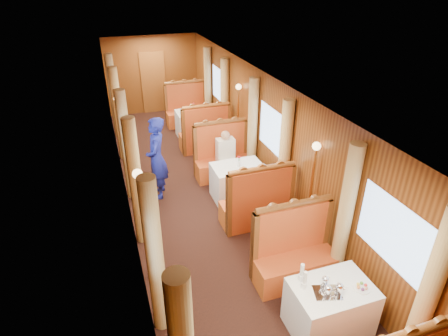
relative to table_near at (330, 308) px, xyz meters
name	(u,v)px	position (x,y,z in m)	size (l,w,h in m)	color
floor	(204,203)	(-0.75, 3.50, -0.38)	(3.00, 12.00, 0.01)	black
ceiling	(200,86)	(-0.75, 3.50, 2.12)	(3.00, 12.00, 0.01)	silver
wall_far	(153,75)	(-0.75, 9.50, 0.88)	(3.00, 2.50, 0.01)	brown
wall_left	(124,161)	(-2.25, 3.50, 0.88)	(12.00, 2.50, 0.01)	brown
wall_right	(273,139)	(0.75, 3.50, 0.88)	(12.00, 2.50, 0.01)	brown
doorway_far	(154,83)	(-0.75, 9.47, 0.62)	(0.80, 0.04, 2.00)	brown
table_near	(330,308)	(0.00, 0.00, 0.00)	(1.05, 0.72, 0.75)	white
banquette_near_aft	(294,256)	(0.00, 1.01, 0.05)	(1.30, 0.55, 1.34)	#AC2613
table_mid	(238,182)	(0.00, 3.50, 0.00)	(1.05, 0.72, 0.75)	white
banquette_mid_fwd	(257,205)	(0.00, 2.49, 0.05)	(1.30, 0.55, 1.34)	#AC2613
banquette_mid_aft	(223,159)	(0.00, 4.51, 0.05)	(1.30, 0.55, 1.34)	#AC2613
table_far	(195,124)	(0.00, 7.00, 0.00)	(1.05, 0.72, 0.75)	white
banquette_far_fwd	(205,135)	(0.00, 5.99, 0.05)	(1.30, 0.55, 1.34)	#AC2613
banquette_far_aft	(187,111)	(0.00, 8.01, 0.05)	(1.30, 0.55, 1.34)	#AC2613
tea_tray	(327,293)	(-0.13, -0.06, 0.38)	(0.34, 0.26, 0.01)	silver
teapot_left	(327,292)	(-0.16, -0.09, 0.44)	(0.15, 0.12, 0.13)	silver
teapot_right	(339,290)	(-0.01, -0.12, 0.44)	(0.17, 0.12, 0.14)	silver
teapot_back	(325,283)	(-0.10, 0.06, 0.44)	(0.15, 0.11, 0.12)	silver
fruit_plate	(362,287)	(0.33, -0.13, 0.39)	(0.22, 0.22, 0.05)	white
cup_inboard	(304,281)	(-0.37, 0.12, 0.48)	(0.08, 0.08, 0.26)	white
cup_outboard	(302,274)	(-0.33, 0.25, 0.48)	(0.08, 0.08, 0.26)	white
rose_vase_mid	(239,159)	(0.01, 3.47, 0.55)	(0.06, 0.06, 0.36)	silver
rose_vase_far	(193,105)	(-0.03, 7.02, 0.55)	(0.06, 0.06, 0.36)	silver
window_left_near	(155,290)	(-2.24, 0.00, 1.07)	(1.20, 0.90, 0.01)	#89ADDB
curtain_left_near_b	(155,259)	(-2.13, 0.78, 0.80)	(0.22, 0.22, 2.35)	tan
window_right_near	(392,232)	(0.74, 0.00, 1.07)	(1.20, 0.90, 0.01)	#89ADDB
curtain_right_near_a	(428,296)	(0.63, -0.78, 0.80)	(0.22, 0.22, 2.35)	tan
curtain_right_near_b	(345,217)	(0.63, 0.78, 0.80)	(0.22, 0.22, 2.35)	tan
window_left_mid	(123,151)	(-2.24, 3.50, 1.07)	(1.20, 0.90, 0.01)	#89ADDB
curtain_left_mid_a	(136,184)	(-2.13, 2.72, 0.80)	(0.22, 0.22, 2.35)	tan
curtain_left_mid_b	(126,146)	(-2.13, 4.28, 0.80)	(0.22, 0.22, 2.35)	tan
window_right_mid	(272,130)	(0.74, 3.50, 1.07)	(1.20, 0.90, 0.01)	#89ADDB
curtain_right_mid_a	(284,160)	(0.63, 2.72, 0.80)	(0.22, 0.22, 2.35)	tan
curtain_right_mid_b	(252,130)	(0.63, 4.28, 0.80)	(0.22, 0.22, 2.35)	tan
window_left_far	(110,95)	(-2.24, 7.00, 1.07)	(1.20, 0.90, 0.01)	#89ADDB
curtain_left_far_a	(118,115)	(-2.13, 6.22, 0.80)	(0.22, 0.22, 2.35)	tan
curtain_left_far_b	(114,96)	(-2.13, 7.78, 0.80)	(0.22, 0.22, 2.35)	tan
window_right_far	(219,85)	(0.74, 7.00, 1.07)	(1.20, 0.90, 0.01)	#89ADDB
curtain_right_far_a	(225,103)	(0.63, 6.22, 0.80)	(0.22, 0.22, 2.35)	tan
curtain_right_far_b	(208,87)	(0.63, 7.78, 0.80)	(0.22, 0.22, 2.35)	tan
sconce_left_fore	(141,204)	(-2.15, 1.75, 1.01)	(0.14, 0.14, 1.95)	#BF8C3F
sconce_right_fore	(313,174)	(0.65, 1.75, 1.01)	(0.14, 0.14, 1.95)	#BF8C3F
sconce_left_aft	(120,120)	(-2.15, 5.25, 1.01)	(0.14, 0.14, 1.95)	#BF8C3F
sconce_right_aft	(238,107)	(0.65, 5.25, 1.01)	(0.14, 0.14, 1.95)	#BF8C3F
steward	(157,158)	(-1.57, 4.12, 0.51)	(0.65, 0.42, 1.77)	navy
passenger	(226,151)	(0.00, 4.28, 0.37)	(0.40, 0.44, 0.76)	beige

